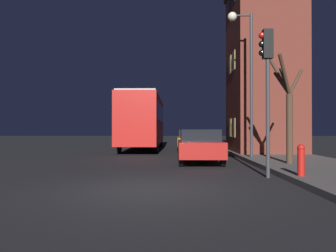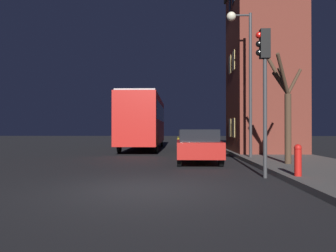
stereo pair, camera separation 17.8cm
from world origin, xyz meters
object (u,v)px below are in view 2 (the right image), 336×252
at_px(streetlamp, 243,58).
at_px(bus, 144,118).
at_px(car_near_lane, 198,146).
at_px(fire_hydrant, 298,159).
at_px(bare_tree, 286,109).
at_px(car_mid_lane, 190,139).
at_px(traffic_light, 264,72).

relative_size(streetlamp, bus, 0.62).
height_order(car_near_lane, fire_hydrant, car_near_lane).
distance_m(streetlamp, bus, 10.36).
bearing_deg(streetlamp, fire_hydrant, -87.26).
bearing_deg(streetlamp, car_near_lane, -150.57).
distance_m(bare_tree, bus, 13.05).
relative_size(car_mid_lane, fire_hydrant, 5.11).
xyz_separation_m(traffic_light, bare_tree, (1.50, 2.50, -1.02)).
height_order(bare_tree, car_mid_lane, bare_tree).
relative_size(traffic_light, bus, 0.41).
bearing_deg(fire_hydrant, car_mid_lane, 100.37).
height_order(car_mid_lane, fire_hydrant, car_mid_lane).
height_order(streetlamp, fire_hydrant, streetlamp).
relative_size(traffic_light, car_near_lane, 1.19).
bearing_deg(traffic_light, streetlamp, 85.23).
relative_size(bus, car_near_lane, 2.89).
bearing_deg(fire_hydrant, streetlamp, 92.74).
distance_m(streetlamp, car_mid_lane, 8.84).
bearing_deg(car_mid_lane, car_near_lane, -90.04).
height_order(traffic_light, bare_tree, traffic_light).
distance_m(streetlamp, fire_hydrant, 7.51).
bearing_deg(car_mid_lane, bus, 166.11).
height_order(bus, fire_hydrant, bus).
bearing_deg(traffic_light, bus, 110.45).
xyz_separation_m(traffic_light, bus, (-5.12, 13.75, -1.01)).
xyz_separation_m(streetlamp, fire_hydrant, (0.30, -6.19, -4.24)).
relative_size(bare_tree, car_near_lane, 1.08).
height_order(streetlamp, car_near_lane, streetlamp).
bearing_deg(car_mid_lane, traffic_light, -82.26).
relative_size(traffic_light, bare_tree, 1.11).
relative_size(streetlamp, traffic_light, 1.50).
bearing_deg(bus, car_mid_lane, -13.89).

